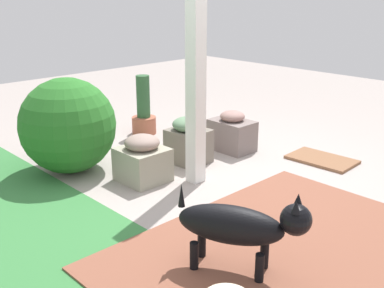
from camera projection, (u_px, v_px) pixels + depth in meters
The scene contains 10 objects.
ground_plane at pixel (215, 183), 4.33m from camera, with size 12.00×12.00×0.00m, color #A29690.
brick_path at pixel (289, 253), 3.18m from camera, with size 1.80×2.40×0.02m, color brown.
porch_pillar at pixel (196, 72), 4.07m from camera, with size 0.13×0.13×2.03m, color white.
stone_planter_nearest at pixel (232, 133), 5.16m from camera, with size 0.47×0.33×0.45m.
stone_planter_near at pixel (189, 140), 4.80m from camera, with size 0.42×0.38×0.48m.
stone_planter_mid at pixel (143, 160), 4.34m from camera, with size 0.42×0.40×0.44m.
round_shrub at pixel (68, 126), 4.49m from camera, with size 0.92×0.92×0.92m, color #266923.
terracotta_pot_tall at pixel (144, 113), 5.74m from camera, with size 0.29×0.29×0.72m.
dog at pixel (240, 225), 2.88m from camera, with size 0.80×0.53×0.57m.
doormat at pixel (322, 159), 4.89m from camera, with size 0.67×0.41×0.03m, color brown.
Camera 1 is at (-2.73, 2.92, 1.72)m, focal length 44.02 mm.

